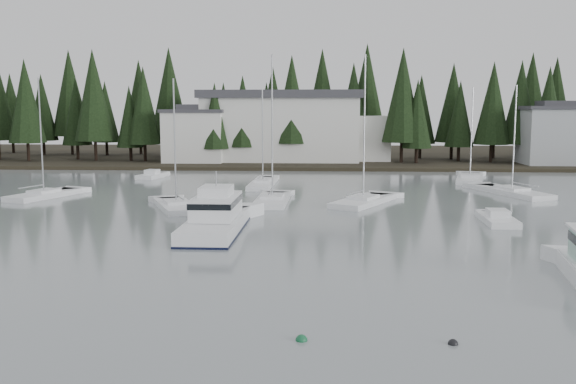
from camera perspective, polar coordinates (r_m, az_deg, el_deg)
name	(u,v)px	position (r m, az deg, el deg)	size (l,w,h in m)	color
far_shore_land	(314,157)	(115.88, 2.31, 3.17)	(240.00, 54.00, 1.00)	black
conifer_treeline	(313,162)	(104.91, 2.23, 2.72)	(200.00, 22.00, 20.00)	black
house_west	(195,135)	(99.53, -8.27, 5.07)	(9.54, 7.42, 8.75)	silver
house_east_a	(557,134)	(102.62, 22.79, 4.78)	(10.60, 8.48, 9.25)	#999EA0
harbor_inn	(294,127)	(101.02, 0.54, 5.82)	(29.50, 11.50, 10.90)	silver
cabin_cruiser_center	(216,221)	(45.90, -6.44, -2.59)	(3.69, 11.57, 4.96)	white
sailboat_0	(176,208)	(56.77, -9.90, -1.41)	(5.84, 8.74, 11.77)	white
sailboat_1	(512,194)	(69.14, 19.27, -0.14)	(6.11, 10.57, 11.53)	white
sailboat_3	(44,197)	(67.44, -20.86, -0.39)	(5.28, 8.62, 12.15)	white
sailboat_4	(363,203)	(59.19, 6.70, -0.97)	(6.71, 9.30, 14.02)	white
sailboat_7	(263,185)	(72.66, -2.25, 0.63)	(2.73, 10.66, 11.30)	white
sailboat_8	(470,180)	(80.75, 15.86, 1.04)	(5.35, 10.73, 11.70)	white
sailboat_11	(272,202)	(59.46, -1.39, -0.88)	(3.04, 8.78, 14.08)	white
runabout_1	(497,221)	(51.72, 18.12, -2.46)	(2.38, 5.84, 1.42)	white
runabout_3	(152,177)	(82.50, -11.97, 1.35)	(3.15, 5.42, 1.42)	white
mooring_buoy_green	(301,340)	(24.91, 1.20, -13.06)	(0.46, 0.46, 0.46)	#145933
mooring_buoy_dark	(453,344)	(25.31, 14.45, -12.96)	(0.39, 0.39, 0.39)	black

